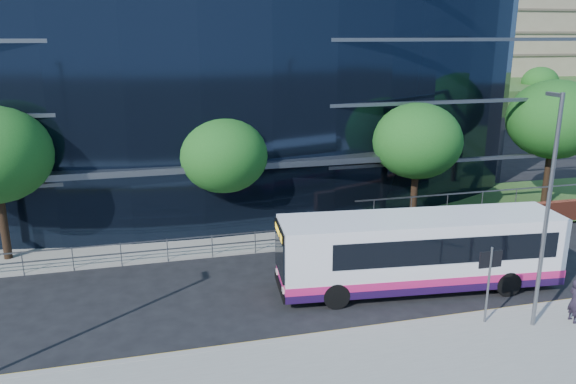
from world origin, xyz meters
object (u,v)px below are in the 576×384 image
object	(u,v)px
street_sign	(490,269)
city_bus	(422,251)
tree_dist_f	(540,82)
streetlight_east	(547,207)
pedestrian	(575,301)
tree_dist_e	(428,84)
tree_far_d	(554,119)
tree_far_c	(417,141)
tree_far_b	(224,155)

from	to	relation	value
street_sign	city_bus	xyz separation A→B (m)	(-0.80, 3.30, -0.54)
tree_dist_f	streetlight_east	bearing A→B (deg)	-127.58
pedestrian	tree_dist_e	bearing A→B (deg)	-18.89
street_sign	streetlight_east	distance (m)	2.80
tree_dist_e	city_bus	bearing A→B (deg)	-117.93
pedestrian	tree_far_d	bearing A→B (deg)	-32.14
tree_far_c	tree_dist_f	bearing A→B (deg)	45.00
tree_dist_e	tree_dist_f	bearing A→B (deg)	7.13
tree_far_b	tree_far_d	world-z (taller)	tree_far_d
street_sign	tree_far_d	size ratio (longest dim) A/B	0.38
street_sign	streetlight_east	size ratio (longest dim) A/B	0.35
tree_dist_e	tree_dist_f	size ratio (longest dim) A/B	1.08
tree_far_c	tree_dist_f	size ratio (longest dim) A/B	1.08
city_bus	tree_far_c	bearing A→B (deg)	71.20
tree_dist_e	tree_far_c	bearing A→B (deg)	-118.74
street_sign	tree_far_d	xyz separation A→B (m)	(11.50, 11.59, 3.04)
tree_far_d	tree_dist_f	size ratio (longest dim) A/B	1.23
tree_dist_e	tree_far_b	bearing A→B (deg)	-131.52
tree_far_c	tree_far_d	xyz separation A→B (m)	(9.00, 1.00, 0.65)
tree_far_b	tree_far_c	bearing A→B (deg)	-2.86
tree_far_b	city_bus	xyz separation A→B (m)	(6.70, -7.79, -2.60)
tree_dist_e	city_bus	world-z (taller)	tree_dist_e
street_sign	tree_far_d	distance (m)	16.61
tree_dist_e	pedestrian	bearing A→B (deg)	-111.28
city_bus	street_sign	bearing A→B (deg)	-70.70
tree_dist_e	pedestrian	distance (m)	45.57
tree_far_b	tree_dist_f	distance (m)	53.90
tree_far_d	city_bus	xyz separation A→B (m)	(-12.30, -8.29, -3.58)
tree_far_b	tree_far_c	xyz separation A→B (m)	(10.00, -0.50, 0.33)
tree_far_c	streetlight_east	distance (m)	11.22
tree_far_c	pedestrian	distance (m)	11.90
street_sign	tree_dist_e	world-z (taller)	tree_dist_e
tree_dist_f	pedestrian	xyz separation A→B (m)	(-32.48, -44.33, -3.27)
street_sign	tree_far_c	distance (m)	11.14
city_bus	tree_dist_f	bearing A→B (deg)	53.56
tree_dist_e	tree_dist_f	distance (m)	16.13
street_sign	tree_far_b	xyz separation A→B (m)	(-7.50, 11.09, 2.06)
street_sign	tree_far_b	world-z (taller)	tree_far_b
tree_far_d	pedestrian	size ratio (longest dim) A/B	4.73
street_sign	tree_dist_f	bearing A→B (deg)	50.84
streetlight_east	tree_dist_e	bearing A→B (deg)	66.89
streetlight_east	city_bus	xyz separation A→B (m)	(-2.30, 3.88, -2.83)
tree_far_b	pedestrian	size ratio (longest dim) A/B	3.84
pedestrian	tree_far_c	bearing A→B (deg)	5.00
tree_far_c	tree_dist_e	xyz separation A→B (m)	(17.00, 31.00, 0.00)
pedestrian	streetlight_east	bearing A→B (deg)	86.61
tree_far_d	tree_dist_f	distance (m)	40.01
street_sign	tree_dist_f	xyz separation A→B (m)	(35.50, 43.59, 2.06)
tree_dist_e	streetlight_east	xyz separation A→B (m)	(-18.00, -42.17, -0.10)
streetlight_east	city_bus	distance (m)	5.33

